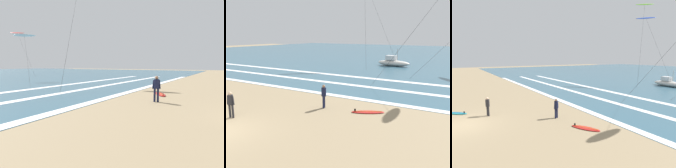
# 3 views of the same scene
# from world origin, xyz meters

# --- Properties ---
(ground_plane) EXTENTS (160.00, 160.00, 0.00)m
(ground_plane) POSITION_xyz_m (0.00, 0.00, 0.00)
(ground_plane) COLOR #9E8763
(wave_foam_shoreline) EXTENTS (57.53, 0.70, 0.01)m
(wave_foam_shoreline) POSITION_xyz_m (0.09, 9.80, 0.01)
(wave_foam_shoreline) COLOR white
(wave_foam_shoreline) RESTS_ON ocean_surface
(wave_foam_mid_break) EXTENTS (56.73, 0.74, 0.01)m
(wave_foam_mid_break) POSITION_xyz_m (-0.94, 14.15, 0.01)
(wave_foam_mid_break) COLOR white
(wave_foam_mid_break) RESTS_ON ocean_surface
(wave_foam_outer_break) EXTENTS (54.60, 0.86, 0.01)m
(wave_foam_outer_break) POSITION_xyz_m (-1.28, 18.43, 0.01)
(wave_foam_outer_break) COLOR white
(wave_foam_outer_break) RESTS_ON ocean_surface
(surfer_left_far) EXTENTS (0.51, 0.32, 1.60)m
(surfer_left_far) POSITION_xyz_m (-1.22, 1.91, 0.96)
(surfer_left_far) COLOR #232328
(surfer_left_far) RESTS_ON ground
(surfer_background_far) EXTENTS (0.32, 0.51, 1.60)m
(surfer_background_far) POSITION_xyz_m (2.29, 6.48, 0.96)
(surfer_background_far) COLOR #141938
(surfer_background_far) RESTS_ON ground
(surfboard_foreground_flat) EXTENTS (1.84, 1.97, 0.25)m
(surfboard_foreground_flat) POSITION_xyz_m (-3.34, -0.38, 0.05)
(surfboard_foreground_flat) COLOR teal
(surfboard_foreground_flat) RESTS_ON ground
(surfboard_left_pile) EXTENTS (2.13, 1.55, 0.25)m
(surfboard_left_pile) POSITION_xyz_m (5.26, 7.10, 0.05)
(surfboard_left_pile) COLOR red
(surfboard_left_pile) RESTS_ON ground
(kite_blue_high_left) EXTENTS (6.03, 3.20, 11.67)m
(kite_blue_high_left) POSITION_xyz_m (-5.09, 28.37, 11.39)
(kite_blue_high_left) COLOR blue
(kite_blue_high_left) RESTS_ON ground
(kite_lime_high_right) EXTENTS (4.38, 6.56, 14.31)m
(kite_lime_high_right) POSITION_xyz_m (-6.22, 29.46, 14.00)
(kite_lime_high_right) COLOR #70C628
(kite_lime_high_right) RESTS_ON ground
(offshore_boat) EXTENTS (5.34, 2.20, 2.70)m
(offshore_boat) POSITION_xyz_m (-1.42, 30.31, 0.55)
(offshore_boat) COLOR beige
(offshore_boat) RESTS_ON ground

